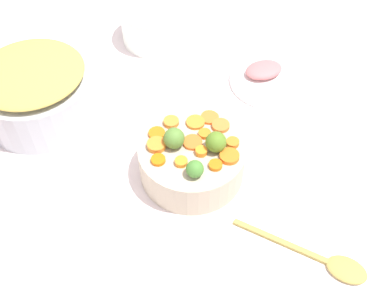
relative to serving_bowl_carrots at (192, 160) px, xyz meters
The scene contains 25 objects.
tabletop 0.08m from the serving_bowl_carrots, 63.83° to the left, with size 2.40×2.40×0.02m, color white.
serving_bowl_carrots is the anchor object (origin of this frame).
metal_pot 0.40m from the serving_bowl_carrots, 68.61° to the left, with size 0.26×0.26×0.11m, color #B3BAC2.
stuffing_mound 0.41m from the serving_bowl_carrots, 68.61° to the left, with size 0.24×0.24×0.03m, color tan.
carrot_slice_0 0.09m from the serving_bowl_carrots, 68.75° to the left, with size 0.03×0.03×0.01m, color orange.
carrot_slice_1 0.09m from the serving_bowl_carrots, 38.61° to the left, with size 0.03×0.03×0.01m, color orange.
carrot_slice_2 0.08m from the serving_bowl_carrots, 132.16° to the right, with size 0.03×0.03×0.01m, color orange.
carrot_slice_3 0.10m from the serving_bowl_carrots, 79.82° to the right, with size 0.03×0.03×0.01m, color orange.
carrot_slice_4 0.10m from the serving_bowl_carrots, 20.52° to the right, with size 0.04×0.04×0.01m, color orange.
carrot_slice_5 0.08m from the serving_bowl_carrots, ahead, with size 0.04×0.04×0.01m, color orange.
carrot_slice_6 0.05m from the serving_bowl_carrots, ahead, with size 0.04×0.04×0.01m, color orange.
carrot_slice_7 0.09m from the serving_bowl_carrots, 123.03° to the left, with size 0.03×0.03×0.01m, color orange.
carrot_slice_8 0.09m from the serving_bowl_carrots, 93.87° to the left, with size 0.04×0.04×0.01m, color orange.
carrot_slice_9 0.09m from the serving_bowl_carrots, 42.47° to the right, with size 0.04×0.04×0.01m, color orange.
carrot_slice_10 0.05m from the serving_bowl_carrots, 125.39° to the right, with size 0.02×0.02×0.01m, color orange.
carrot_slice_11 0.09m from the serving_bowl_carrots, 105.49° to the right, with size 0.04×0.04×0.01m, color orange.
carrot_slice_12 0.07m from the serving_bowl_carrots, 157.77° to the left, with size 0.03×0.03×0.01m, color orange.
carrot_slice_13 0.06m from the serving_bowl_carrots, 33.57° to the right, with size 0.03×0.03×0.01m, color orange.
brussels_sprout_0 0.07m from the serving_bowl_carrots, 86.44° to the left, with size 0.04×0.04×0.04m, color #548233.
brussels_sprout_1 0.08m from the serving_bowl_carrots, 90.52° to the right, with size 0.04×0.04×0.04m, color #557E24.
brussels_sprout_2 0.09m from the serving_bowl_carrots, behind, with size 0.03×0.03×0.03m, color #468231.
wooden_spoon 0.33m from the serving_bowl_carrots, 125.22° to the right, with size 0.13×0.26×0.01m.
casserole_dish 0.48m from the serving_bowl_carrots, 16.65° to the left, with size 0.19×0.19×0.10m, color white.
ham_plate 0.35m from the serving_bowl_carrots, 29.84° to the right, with size 0.20×0.20×0.01m, color white.
ham_slice_main 0.36m from the serving_bowl_carrots, 26.12° to the right, with size 0.10×0.07×0.02m, color #CB6D6E.
Camera 1 is at (-0.63, -0.11, 0.82)m, focal length 43.31 mm.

